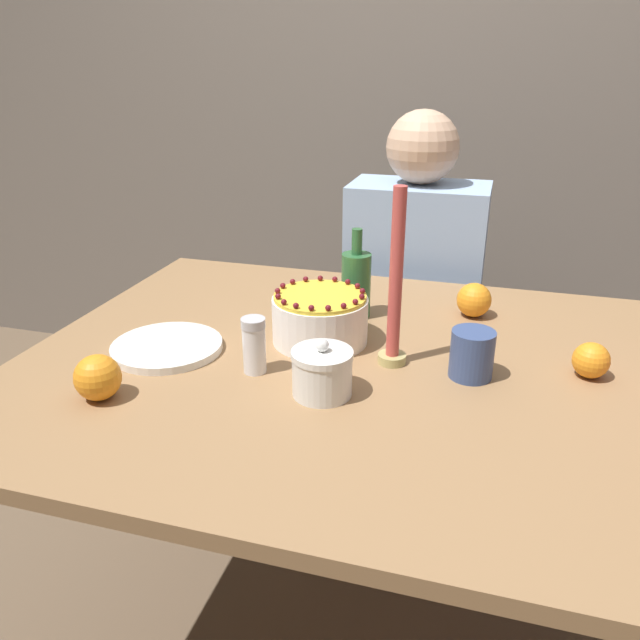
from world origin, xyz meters
The scene contains 13 objects.
wall_behind centered at (0.00, 1.40, 1.30)m, with size 8.00×0.05×2.60m.
dining_table centered at (0.00, 0.00, 0.66)m, with size 1.35×1.05×0.78m.
cake centered at (-0.10, 0.07, 0.83)m, with size 0.20×0.20×0.12m.
sugar_bowl centered at (-0.03, -0.14, 0.82)m, with size 0.11×0.11×0.11m.
sugar_shaker centered at (-0.18, -0.10, 0.83)m, with size 0.05×0.05×0.11m.
plate_stack centered at (-0.39, -0.06, 0.79)m, with size 0.23×0.23×0.02m.
candle centered at (0.07, 0.02, 0.93)m, with size 0.06×0.06×0.35m.
bottle centered at (-0.06, 0.23, 0.86)m, with size 0.07×0.07×0.21m.
cup centered at (0.22, 0.00, 0.82)m, with size 0.08×0.08×0.09m.
orange_fruit_0 centered at (0.44, 0.06, 0.81)m, with size 0.07×0.07×0.07m.
orange_fruit_1 centered at (-0.41, -0.27, 0.82)m, with size 0.08×0.08×0.08m.
orange_fruit_2 centered at (0.20, 0.31, 0.82)m, with size 0.08×0.08×0.08m.
person_man_blue_shirt centered at (0.01, 0.73, 0.53)m, with size 0.40×0.34×1.21m.
Camera 1 is at (0.24, -1.09, 1.34)m, focal length 35.00 mm.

